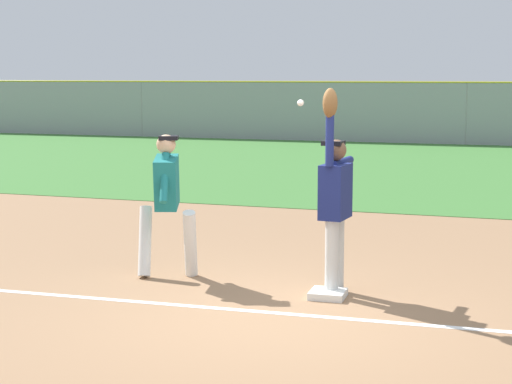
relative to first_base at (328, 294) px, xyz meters
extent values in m
plane|color=#936D4C|center=(-0.34, -0.80, -0.04)|extent=(71.88, 71.88, 0.00)
cube|color=#3D7533|center=(-0.34, 13.66, -0.04)|extent=(49.62, 15.60, 0.01)
cube|color=white|center=(0.00, 0.00, 0.00)|extent=(0.39, 0.39, 0.08)
cylinder|color=silver|center=(0.03, 0.29, 0.39)|extent=(0.16, 0.16, 0.85)
cylinder|color=silver|center=(0.02, 0.09, 0.39)|extent=(0.16, 0.16, 0.85)
cube|color=navy|center=(0.02, 0.19, 1.11)|extent=(0.30, 0.46, 0.60)
sphere|color=brown|center=(0.02, 0.19, 1.56)|extent=(0.25, 0.25, 0.23)
cube|color=black|center=(-0.01, 0.20, 1.64)|extent=(0.24, 0.22, 0.05)
cylinder|color=navy|center=(0.01, -0.03, 1.72)|extent=(0.10, 0.10, 0.62)
cylinder|color=navy|center=(0.04, 0.41, 1.41)|extent=(0.14, 0.63, 0.09)
ellipsoid|color=brown|center=(0.01, -0.03, 2.08)|extent=(0.16, 0.29, 0.32)
cylinder|color=white|center=(-1.77, 0.33, 0.38)|extent=(0.28, 0.46, 0.85)
cylinder|color=white|center=(-2.35, 0.31, 0.38)|extent=(0.28, 0.46, 0.85)
cube|color=#197272|center=(-2.06, 0.32, 1.11)|extent=(0.41, 0.58, 0.66)
sphere|color=#DBAD84|center=(-2.06, 0.32, 1.56)|extent=(0.29, 0.29, 0.23)
cube|color=black|center=(-2.03, 0.33, 1.64)|extent=(0.27, 0.26, 0.05)
cylinder|color=#197272|center=(-2.13, 0.53, 1.19)|extent=(0.21, 0.41, 0.58)
cylinder|color=#197272|center=(-1.99, 0.11, 1.19)|extent=(0.21, 0.41, 0.58)
sphere|color=white|center=(-0.38, 0.19, 2.07)|extent=(0.07, 0.07, 0.07)
cube|color=#93999E|center=(-0.34, 21.46, 1.03)|extent=(49.62, 0.06, 2.13)
cylinder|color=yellow|center=(-0.34, 21.46, 2.12)|extent=(49.62, 0.06, 0.06)
cylinder|color=gray|center=(-12.74, 21.46, 1.03)|extent=(0.08, 0.08, 2.13)
cylinder|color=gray|center=(-0.34, 21.46, 1.03)|extent=(0.08, 0.08, 2.13)
cube|color=#1E6B33|center=(-3.80, 24.81, 0.53)|extent=(4.58, 2.37, 0.55)
cube|color=#2D333D|center=(-3.80, 24.81, 1.01)|extent=(2.38, 1.98, 0.40)
cylinder|color=black|center=(-2.26, 25.59, 0.26)|extent=(0.62, 0.28, 0.60)
cylinder|color=black|center=(-2.47, 23.71, 0.26)|extent=(0.62, 0.28, 0.60)
cylinder|color=black|center=(-5.14, 25.91, 0.26)|extent=(0.62, 0.28, 0.60)
cylinder|color=black|center=(-5.35, 24.03, 0.26)|extent=(0.62, 0.28, 0.60)
cylinder|color=black|center=(0.37, 26.23, 0.26)|extent=(0.62, 0.27, 0.60)
cylinder|color=black|center=(0.21, 24.34, 0.26)|extent=(0.62, 0.27, 0.60)
camera|label=1|loc=(2.13, -8.83, 2.38)|focal=59.69mm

